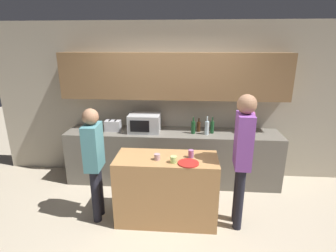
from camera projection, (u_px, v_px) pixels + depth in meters
name	position (u px, v px, depth m)	size (l,w,h in m)	color
ground_plane	(166.00, 233.00, 3.37)	(14.00, 14.00, 0.00)	#BCAD93
back_wall	(174.00, 92.00, 4.49)	(6.40, 0.40, 2.70)	#B2A893
back_counter	(172.00, 157.00, 4.56)	(3.60, 0.62, 0.91)	#6B665B
kitchen_island	(167.00, 189.00, 3.53)	(1.33, 0.58, 0.92)	#B27F4C
microwave	(145.00, 123.00, 4.40)	(0.52, 0.39, 0.30)	#B7BABC
toaster	(113.00, 126.00, 4.46)	(0.26, 0.16, 0.18)	silver
potted_plant	(251.00, 122.00, 4.26)	(0.14, 0.14, 0.40)	silver
bottle_0	(193.00, 127.00, 4.32)	(0.07, 0.07, 0.28)	#194723
bottle_1	(199.00, 126.00, 4.41)	(0.06, 0.06, 0.23)	#472814
bottle_2	(207.00, 128.00, 4.27)	(0.07, 0.07, 0.30)	silver
bottle_3	(212.00, 127.00, 4.33)	(0.06, 0.06, 0.27)	#194723
plate_on_island	(188.00, 163.00, 3.21)	(0.26, 0.26, 0.01)	red
cup_0	(191.00, 154.00, 3.37)	(0.07, 0.07, 0.10)	#A26294
cup_1	(157.00, 157.00, 3.31)	(0.08, 0.08, 0.08)	#BE949A
cup_2	(174.00, 159.00, 3.23)	(0.08, 0.08, 0.08)	#B4D878
person_left	(243.00, 151.00, 3.23)	(0.23, 0.35, 1.77)	black
person_center	(94.00, 156.00, 3.42)	(0.21, 0.35, 1.57)	black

